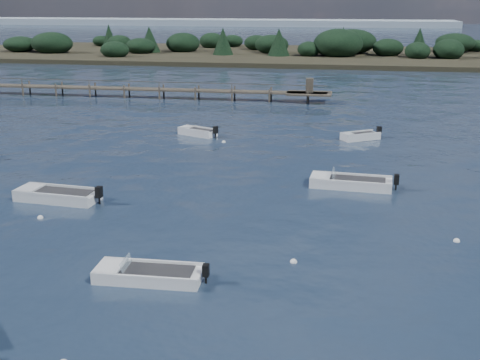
% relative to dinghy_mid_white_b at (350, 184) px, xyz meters
% --- Properties ---
extents(ground, '(400.00, 400.00, 0.00)m').
position_rel_dinghy_mid_white_b_xyz_m(ground, '(-8.48, 43.06, -0.18)').
color(ground, '#152133').
rests_on(ground, ground).
extents(dinghy_mid_white_b, '(5.46, 2.24, 1.34)m').
position_rel_dinghy_mid_white_b_xyz_m(dinghy_mid_white_b, '(0.00, 0.00, 0.00)').
color(dinghy_mid_white_b, silver).
rests_on(dinghy_mid_white_b, ground).
extents(dinghy_mid_grey, '(5.32, 2.24, 1.33)m').
position_rel_dinghy_mid_white_b_xyz_m(dinghy_mid_grey, '(-16.89, -5.50, 0.00)').
color(dinghy_mid_grey, '#B9BEC1').
rests_on(dinghy_mid_grey, ground).
extents(dinghy_mid_white_a, '(4.84, 1.80, 1.13)m').
position_rel_dinghy_mid_white_b_xyz_m(dinghy_mid_white_a, '(-8.43, -14.49, -0.03)').
color(dinghy_mid_white_a, silver).
rests_on(dinghy_mid_white_a, ground).
extents(tender_far_white, '(3.74, 2.54, 1.27)m').
position_rel_dinghy_mid_white_b_xyz_m(tender_far_white, '(-12.87, 12.62, 0.00)').
color(tender_far_white, silver).
rests_on(tender_far_white, ground).
extents(tender_far_grey_b, '(3.47, 2.78, 1.23)m').
position_rel_dinghy_mid_white_b_xyz_m(tender_far_grey_b, '(0.86, 13.39, -0.00)').
color(tender_far_grey_b, '#B9BEC1').
rests_on(tender_far_grey_b, ground).
extents(buoy_b, '(0.32, 0.32, 0.32)m').
position_rel_dinghy_mid_white_b_xyz_m(buoy_b, '(-2.56, -11.74, -0.18)').
color(buoy_b, silver).
rests_on(buoy_b, ground).
extents(buoy_c, '(0.32, 0.32, 0.32)m').
position_rel_dinghy_mid_white_b_xyz_m(buoy_c, '(-16.47, -8.45, -0.18)').
color(buoy_c, silver).
rests_on(buoy_c, ground).
extents(buoy_d, '(0.32, 0.32, 0.32)m').
position_rel_dinghy_mid_white_b_xyz_m(buoy_d, '(5.07, -8.00, -0.18)').
color(buoy_d, silver).
rests_on(buoy_d, ground).
extents(buoy_e, '(0.32, 0.32, 0.32)m').
position_rel_dinghy_mid_white_b_xyz_m(buoy_e, '(-10.17, 10.42, -0.18)').
color(buoy_e, silver).
rests_on(buoy_e, ground).
extents(jetty, '(64.50, 3.20, 3.40)m').
position_rel_dinghy_mid_white_b_xyz_m(jetty, '(-30.22, 31.05, 0.81)').
color(jetty, '#473F34').
rests_on(jetty, ground).
extents(far_headland, '(190.00, 40.00, 5.80)m').
position_rel_dinghy_mid_white_b_xyz_m(far_headland, '(16.52, 83.06, 1.79)').
color(far_headland, black).
rests_on(far_headland, ground).
extents(distant_haze, '(280.00, 20.00, 2.40)m').
position_rel_dinghy_mid_white_b_xyz_m(distant_haze, '(-98.48, 213.06, -0.18)').
color(distant_haze, '#8394A2').
rests_on(distant_haze, ground).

